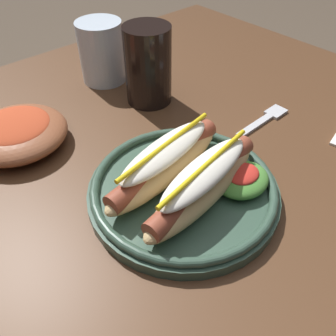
{
  "coord_description": "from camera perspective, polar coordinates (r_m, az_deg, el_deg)",
  "views": [
    {
      "loc": [
        -0.18,
        -0.32,
        1.08
      ],
      "look_at": [
        0.05,
        -0.06,
        0.77
      ],
      "focal_mm": 37.54,
      "sensor_mm": 36.0,
      "label": 1
    }
  ],
  "objects": [
    {
      "name": "soda_cup",
      "position": [
        0.62,
        -3.26,
        16.29
      ],
      "size": [
        0.08,
        0.08,
        0.13
      ],
      "primitive_type": "cylinder",
      "color": "black",
      "rests_on": "dining_table"
    },
    {
      "name": "side_bowl",
      "position": [
        0.58,
        -23.33,
        5.43
      ],
      "size": [
        0.15,
        0.15,
        0.05
      ],
      "color": "brown",
      "rests_on": "dining_table"
    },
    {
      "name": "dining_table",
      "position": [
        0.58,
        -7.82,
        -8.78
      ],
      "size": [
        1.2,
        0.86,
        0.74
      ],
      "color": "#51331E",
      "rests_on": "ground_plane"
    },
    {
      "name": "fork",
      "position": [
        0.62,
        15.48,
        7.68
      ],
      "size": [
        0.12,
        0.03,
        0.0
      ],
      "rotation": [
        0.0,
        0.0,
        0.02
      ],
      "color": "silver",
      "rests_on": "dining_table"
    },
    {
      "name": "water_cup",
      "position": [
        0.71,
        -10.72,
        18.02
      ],
      "size": [
        0.08,
        0.08,
        0.11
      ],
      "primitive_type": "cylinder",
      "color": "silver",
      "rests_on": "dining_table"
    },
    {
      "name": "hot_dog_plate",
      "position": [
        0.45,
        2.95,
        -2.25
      ],
      "size": [
        0.25,
        0.25,
        0.08
      ],
      "color": "#334C3D",
      "rests_on": "dining_table"
    }
  ]
}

